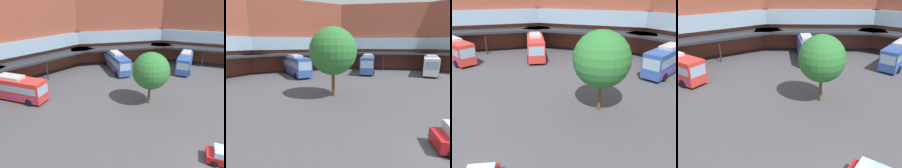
% 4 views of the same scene
% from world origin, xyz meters
% --- Properties ---
extents(station_building, '(83.25, 48.91, 14.91)m').
position_xyz_m(station_building, '(0.00, 21.93, 7.19)').
color(station_building, brown).
rests_on(station_building, ground).
extents(bus_0, '(4.48, 11.10, 3.87)m').
position_xyz_m(bus_0, '(5.45, 27.78, 1.96)').
color(bus_0, '#2D519E').
rests_on(bus_0, ground).
extents(bus_5, '(10.72, 8.91, 3.75)m').
position_xyz_m(bus_5, '(18.84, 21.13, 1.90)').
color(bus_5, '#2D519E').
rests_on(bus_5, ground).
extents(plaza_tree, '(5.26, 5.26, 7.75)m').
position_xyz_m(plaza_tree, '(2.26, 12.64, 5.11)').
color(plaza_tree, brown).
rests_on(plaza_tree, ground).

